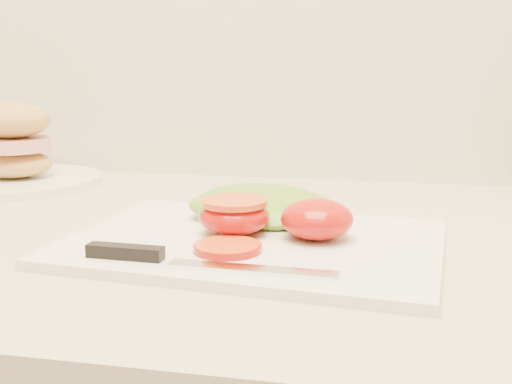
# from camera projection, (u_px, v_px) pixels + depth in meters

# --- Properties ---
(cutting_board) EXTENTS (0.39, 0.30, 0.01)m
(cutting_board) POSITION_uv_depth(u_px,v_px,m) (254.00, 243.00, 0.64)
(cutting_board) COLOR white
(cutting_board) RESTS_ON counter
(tomato_half_dome) EXTENTS (0.07, 0.07, 0.04)m
(tomato_half_dome) POSITION_uv_depth(u_px,v_px,m) (317.00, 219.00, 0.63)
(tomato_half_dome) COLOR red
(tomato_half_dome) RESTS_ON cutting_board
(tomato_half_cut) EXTENTS (0.07, 0.07, 0.04)m
(tomato_half_cut) POSITION_uv_depth(u_px,v_px,m) (234.00, 215.00, 0.65)
(tomato_half_cut) COLOR red
(tomato_half_cut) RESTS_ON cutting_board
(tomato_slice_0) EXTENTS (0.06, 0.06, 0.01)m
(tomato_slice_0) POSITION_uv_depth(u_px,v_px,m) (228.00, 248.00, 0.59)
(tomato_slice_0) COLOR #CA5011
(tomato_slice_0) RESTS_ON cutting_board
(lettuce_leaf_0) EXTENTS (0.17, 0.12, 0.03)m
(lettuce_leaf_0) POSITION_uv_depth(u_px,v_px,m) (261.00, 206.00, 0.71)
(lettuce_leaf_0) COLOR #69AA2D
(lettuce_leaf_0) RESTS_ON cutting_board
(knife) EXTENTS (0.23, 0.03, 0.01)m
(knife) POSITION_uv_depth(u_px,v_px,m) (173.00, 258.00, 0.56)
(knife) COLOR silver
(knife) RESTS_ON cutting_board
(sandwich_plate) EXTENTS (0.25, 0.25, 0.12)m
(sandwich_plate) POSITION_uv_depth(u_px,v_px,m) (13.00, 155.00, 0.95)
(sandwich_plate) COLOR white
(sandwich_plate) RESTS_ON counter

